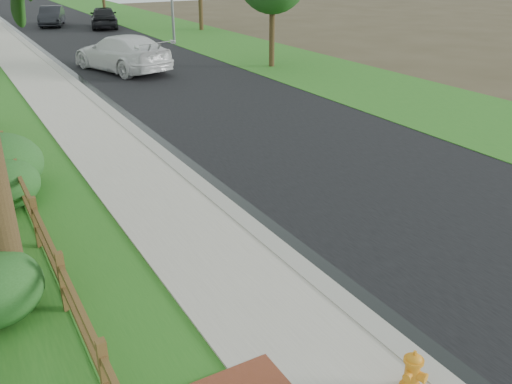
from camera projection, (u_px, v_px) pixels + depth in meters
ground at (351, 336)px, 8.26m from camera, size 120.00×120.00×0.00m
road at (85, 36)px, 38.09m from camera, size 8.00×90.00×0.02m
curb at (22, 39)px, 36.15m from camera, size 0.40×90.00×0.12m
wet_gutter at (27, 40)px, 36.32m from camera, size 0.50×90.00×0.00m
sidewalk at (1, 41)px, 35.56m from camera, size 2.20×90.00×0.10m
verge_far at (176, 29)px, 41.23m from camera, size 6.00×90.00×0.04m
ranch_fence at (26, 198)px, 11.44m from camera, size 0.12×16.92×1.10m
fire_hydrant at (413, 372)px, 7.00m from camera, size 0.41×0.33×0.62m
white_suv at (122, 53)px, 26.39m from camera, size 4.04×6.43×1.74m
dark_car_mid at (104, 17)px, 41.65m from camera, size 3.06×5.18×1.65m
dark_car_far at (52, 16)px, 42.96m from camera, size 2.88×4.78×1.49m
shrub_c at (4, 184)px, 12.23m from camera, size 1.67×1.67×1.14m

